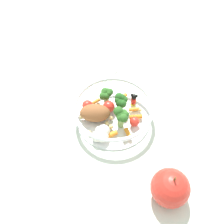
# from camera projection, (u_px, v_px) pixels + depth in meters

# --- Properties ---
(ground_plane) EXTENTS (2.40, 2.40, 0.00)m
(ground_plane) POSITION_uv_depth(u_px,v_px,m) (116.00, 122.00, 0.61)
(ground_plane) COLOR silver
(food_container) EXTENTS (0.20, 0.20, 0.07)m
(food_container) POSITION_uv_depth(u_px,v_px,m) (110.00, 112.00, 0.59)
(food_container) COLOR white
(food_container) RESTS_ON ground_plane
(loose_apple) EXTENTS (0.08, 0.08, 0.09)m
(loose_apple) POSITION_uv_depth(u_px,v_px,m) (170.00, 188.00, 0.47)
(loose_apple) COLOR red
(loose_apple) RESTS_ON ground_plane
(folded_napkin) EXTENTS (0.17, 0.15, 0.01)m
(folded_napkin) POSITION_uv_depth(u_px,v_px,m) (91.00, 69.00, 0.73)
(folded_napkin) COLOR white
(folded_napkin) RESTS_ON ground_plane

